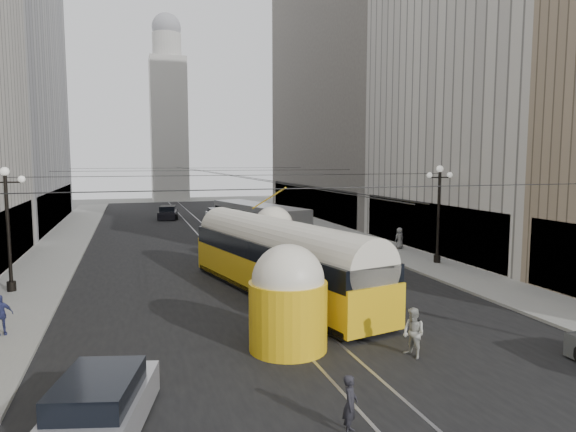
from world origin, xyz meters
TOP-DOWN VIEW (x-y plane):
  - ground at (0.00, 0.00)m, footprint 170.00×170.00m
  - road at (0.00, 32.50)m, footprint 20.00×85.00m
  - sidewalk_left at (-12.00, 36.00)m, footprint 4.00×72.00m
  - sidewalk_right at (12.00, 36.00)m, footprint 4.00×72.00m
  - rail_left at (-0.75, 32.50)m, footprint 0.12×85.00m
  - rail_right at (0.75, 32.50)m, footprint 0.12×85.00m
  - building_right_far at (20.00, 48.00)m, footprint 12.60×32.60m
  - distant_tower at (0.00, 80.00)m, footprint 6.00×6.00m
  - lamppost_left_mid at (-12.60, 18.00)m, footprint 1.86×0.44m
  - lamppost_right_mid at (12.60, 18.00)m, footprint 1.86×0.44m
  - catenary at (0.12, 31.49)m, footprint 25.00×72.00m
  - streetcar at (0.50, 13.68)m, footprint 6.36×17.53m
  - city_bus at (3.58, 30.55)m, footprint 5.58×12.95m
  - sedan_silver at (-7.50, 2.04)m, footprint 3.17×5.28m
  - sedan_white_far at (2.77, 47.79)m, footprint 1.93×4.30m
  - sedan_dark_far at (-2.49, 50.42)m, footprint 2.67×5.07m
  - pedestrian_crossing_a at (-1.45, 0.38)m, footprint 0.60×0.66m
  - pedestrian_crossing_b at (2.71, 4.34)m, footprint 0.86×0.99m
  - pedestrian_sidewalk_right at (12.88, 23.48)m, footprint 0.88×0.66m
  - pedestrian_sidewalk_left at (-11.53, 10.68)m, footprint 1.05×0.83m

SIDE VIEW (x-z plane):
  - ground at x=0.00m, z-range 0.00..0.00m
  - road at x=0.00m, z-range -0.01..0.01m
  - rail_left at x=-0.75m, z-range -0.02..0.02m
  - rail_right at x=0.75m, z-range -0.02..0.02m
  - sidewalk_left at x=-12.00m, z-range 0.00..0.15m
  - sidewalk_right at x=12.00m, z-range 0.00..0.15m
  - sedan_white_far at x=2.77m, z-range -0.06..1.27m
  - sedan_dark_far at x=-2.49m, z-range -0.07..1.45m
  - sedan_silver at x=-7.50m, z-range -0.07..1.49m
  - pedestrian_crossing_a at x=-1.45m, z-range 0.00..1.52m
  - pedestrian_crossing_b at x=2.71m, z-range 0.00..1.75m
  - pedestrian_sidewalk_left at x=-11.53m, z-range 0.15..1.73m
  - pedestrian_sidewalk_right at x=12.88m, z-range 0.15..1.76m
  - city_bus at x=3.58m, z-range 0.15..3.34m
  - streetcar at x=0.50m, z-range -0.05..3.89m
  - lamppost_left_mid at x=-12.60m, z-range 0.56..6.93m
  - lamppost_right_mid at x=12.60m, z-range 0.56..6.93m
  - catenary at x=0.12m, z-range 5.77..6.00m
  - distant_tower at x=0.00m, z-range -0.71..30.65m
  - building_right_far at x=20.00m, z-range 0.01..32.61m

